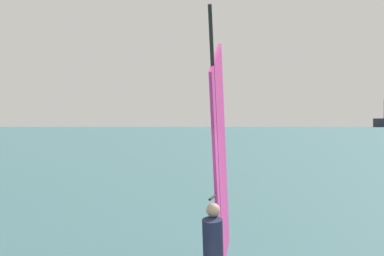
# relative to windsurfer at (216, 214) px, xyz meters

# --- Properties ---
(windsurfer) EXTENTS (2.05, 3.73, 4.51)m
(windsurfer) POSITION_rel_windsurfer_xyz_m (0.00, 0.00, 0.00)
(windsurfer) COLOR white
(windsurfer) RESTS_ON ground_plane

